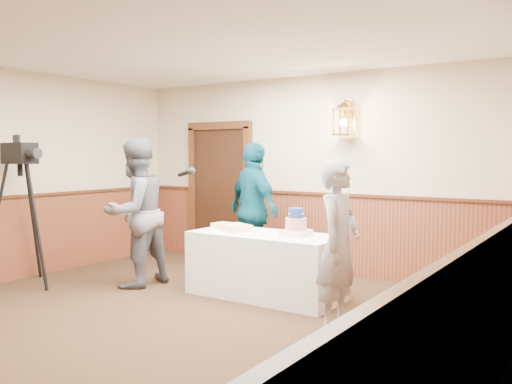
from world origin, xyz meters
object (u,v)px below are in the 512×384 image
Objects in this scene: tiered_cake at (296,225)px; sheet_cake_green at (225,226)px; assistant_p at (254,210)px; tv_camera_rig at (22,222)px; baker at (339,245)px; interviewer at (135,212)px; sheet_cake_yellow at (235,227)px; display_table at (265,265)px.

sheet_cake_green is at bearing 178.66° from tiered_cake.
tv_camera_rig is at bearing 67.72° from assistant_p.
sheet_cake_green is at bearing 66.84° from baker.
interviewer reaches higher than baker.
sheet_cake_green is 0.17× the size of baker.
tiered_cake is 2.10m from interviewer.
tv_camera_rig reaches higher than sheet_cake_yellow.
tiered_cake is at bearing 48.87° from baker.
sheet_cake_yellow is at bearing -22.41° from sheet_cake_green.
interviewer is 1.46m from tv_camera_rig.
tv_camera_rig reaches higher than baker.
sheet_cake_green is (-0.23, 0.10, -0.01)m from sheet_cake_yellow.
baker reaches higher than sheet_cake_green.
assistant_p reaches higher than tv_camera_rig.
tv_camera_rig is at bearing -155.93° from display_table.
sheet_cake_green is 1.15m from interviewer.
assistant_p reaches higher than tiered_cake.
tv_camera_rig is (-2.19, -1.37, 0.04)m from sheet_cake_green.
display_table is at bearing 0.33° from sheet_cake_yellow.
tv_camera_rig is (-2.43, -1.28, 0.03)m from sheet_cake_yellow.
interviewer is at bearing 32.91° from tv_camera_rig.
baker is at bearing 168.79° from assistant_p.
assistant_p is (-0.25, 0.77, 0.13)m from sheet_cake_yellow.
sheet_cake_yellow is 1.32× the size of sheet_cake_green.
baker is at bearing 8.82° from tv_camera_rig.
interviewer is (-0.98, -0.57, 0.16)m from sheet_cake_green.
interviewer is at bearing -149.74° from sheet_cake_green.
interviewer is at bearing 84.58° from baker.
tv_camera_rig is (-4.09, -0.68, 0.00)m from baker.
display_table is at bearing 23.52° from tv_camera_rig.
assistant_p is (-1.91, 1.37, 0.10)m from baker.
tv_camera_rig reaches higher than display_table.
tiered_cake reaches higher than display_table.
display_table is 6.39× the size of sheet_cake_green.
interviewer is at bearing 76.63° from assistant_p.
tv_camera_rig is (-2.86, -1.28, 0.44)m from display_table.
assistant_p is at bearing 51.31° from baker.
tv_camera_rig is at bearing -53.59° from interviewer.
tiered_cake is 0.18× the size of interviewer.
interviewer is (-1.65, -0.48, 0.57)m from display_table.
assistant_p is (-0.01, 0.67, 0.14)m from sheet_cake_green.
assistant_p is 2.99m from tv_camera_rig.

